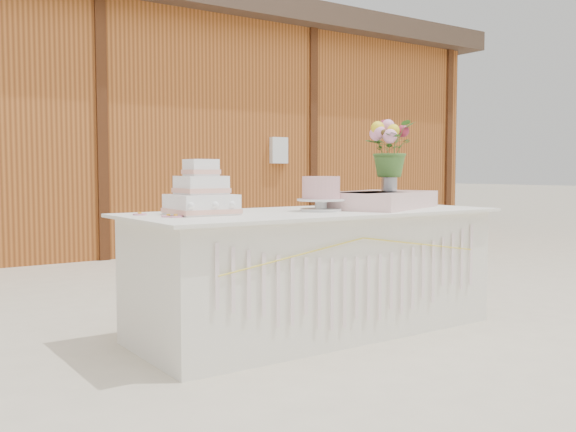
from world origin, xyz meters
name	(u,v)px	position (x,y,z in m)	size (l,w,h in m)	color
ground	(315,331)	(0.00, 0.00, 0.00)	(80.00, 80.00, 0.00)	beige
barn	(53,124)	(-0.01, 5.99, 1.68)	(12.60, 4.60, 3.30)	#A65922
cake_table	(315,271)	(0.00, 0.00, 0.39)	(2.40, 1.00, 0.77)	silver
wedding_cake	(201,196)	(-0.75, 0.09, 0.88)	(0.36, 0.36, 0.32)	white
pink_cake_stand	(321,192)	(0.01, -0.04, 0.89)	(0.30, 0.30, 0.22)	white
satin_runner	(380,200)	(0.54, -0.01, 0.83)	(0.88, 0.51, 0.11)	beige
flower_vase	(389,181)	(0.67, 0.03, 0.95)	(0.11, 0.11, 0.15)	#B1B1B6
bouquet	(390,142)	(0.67, 0.03, 1.22)	(0.35, 0.30, 0.39)	#3F6E2C
loose_flowers	(155,214)	(-1.02, 0.13, 0.78)	(0.15, 0.37, 0.02)	pink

